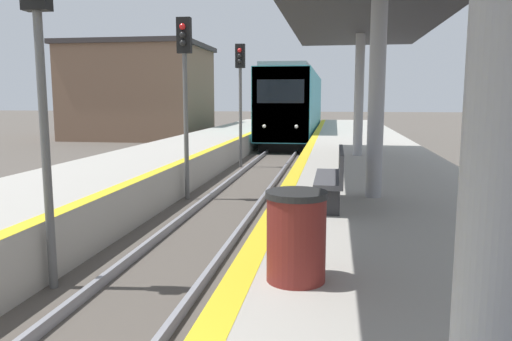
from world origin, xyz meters
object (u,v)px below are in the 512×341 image
Objects in this scene: trash_bin at (296,236)px; bench at (333,176)px; signal_far at (240,82)px; train at (295,105)px; signal_near at (39,52)px; signal_mid at (185,74)px.

trash_bin is 0.49× the size of bench.
signal_far reaches higher than trash_bin.
train is 9.99× the size of bench.
trash_bin is at bearing -95.42° from bench.
signal_far is at bearing 88.66° from signal_near.
signal_mid is 1.00× the size of signal_far.
signal_far is (0.30, 12.82, 0.00)m from signal_near.
train is 3.76× the size of signal_near.
train is 3.76× the size of signal_far.
signal_far is 14.98m from trash_bin.
signal_near is 12.82m from signal_far.
signal_near is at bearing -155.25° from bench.
train is 3.76× the size of signal_mid.
bench is at bearing -84.00° from train.
signal_mid is at bearing 89.51° from signal_near.
train is 19.60m from signal_mid.
signal_near is at bearing -90.49° from signal_mid.
signal_mid and signal_far have the same top height.
trash_bin is at bearing -77.22° from signal_far.
trash_bin is (3.59, -1.67, -1.91)m from signal_near.
signal_near is 6.41m from signal_mid.
signal_near is 1.00× the size of signal_far.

